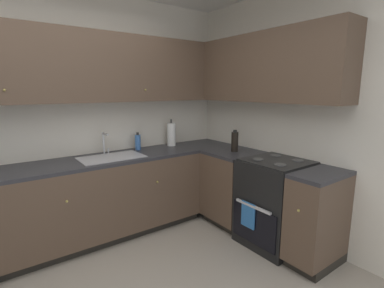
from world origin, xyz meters
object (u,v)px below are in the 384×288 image
Objects in this scene: oven_range at (275,202)px; oil_bottle at (235,141)px; paper_towel_roll at (171,134)px; soap_bottle at (138,142)px.

oil_bottle is at bearing 91.74° from oven_range.
oven_range is at bearing -72.24° from paper_towel_roll.
paper_towel_roll is (-0.43, 1.35, 0.59)m from oven_range.
soap_bottle is 0.47m from paper_towel_roll.
soap_bottle reaches higher than oven_range.
oven_range is 0.82m from oil_bottle.
paper_towel_roll reaches higher than oven_range.
soap_bottle is 0.83× the size of oil_bottle.
oil_bottle is (0.41, -0.74, -0.03)m from paper_towel_roll.
paper_towel_roll is 0.85m from oil_bottle.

